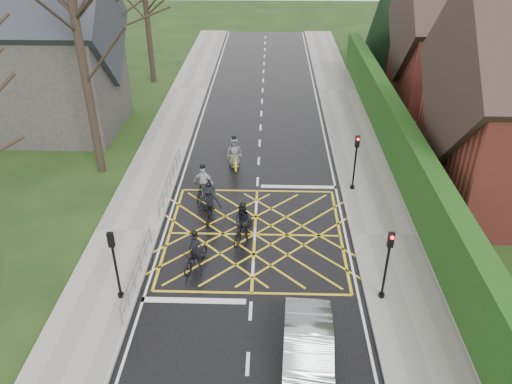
# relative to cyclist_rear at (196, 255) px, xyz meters

# --- Properties ---
(ground) EXTENTS (120.00, 120.00, 0.00)m
(ground) POSITION_rel_cyclist_rear_xyz_m (2.42, 2.39, -0.59)
(ground) COLOR black
(ground) RESTS_ON ground
(road) EXTENTS (9.00, 80.00, 0.01)m
(road) POSITION_rel_cyclist_rear_xyz_m (2.42, 2.39, -0.58)
(road) COLOR black
(road) RESTS_ON ground
(sidewalk_right) EXTENTS (3.00, 80.00, 0.15)m
(sidewalk_right) POSITION_rel_cyclist_rear_xyz_m (8.42, 2.39, -0.51)
(sidewalk_right) COLOR gray
(sidewalk_right) RESTS_ON ground
(sidewalk_left) EXTENTS (3.00, 80.00, 0.15)m
(sidewalk_left) POSITION_rel_cyclist_rear_xyz_m (-3.58, 2.39, -0.51)
(sidewalk_left) COLOR gray
(sidewalk_left) RESTS_ON ground
(stone_wall) EXTENTS (0.50, 38.00, 0.70)m
(stone_wall) POSITION_rel_cyclist_rear_xyz_m (10.17, 8.39, -0.24)
(stone_wall) COLOR slate
(stone_wall) RESTS_ON ground
(hedge) EXTENTS (0.90, 38.00, 2.80)m
(hedge) POSITION_rel_cyclist_rear_xyz_m (10.17, 8.39, 1.51)
(hedge) COLOR #163B10
(hedge) RESTS_ON stone_wall
(house_far) EXTENTS (9.80, 8.80, 10.30)m
(house_far) POSITION_rel_cyclist_rear_xyz_m (17.17, 20.39, 3.77)
(house_far) COLOR maroon
(house_far) RESTS_ON ground
(conifer) EXTENTS (4.60, 4.60, 10.00)m
(conifer) POSITION_rel_cyclist_rear_xyz_m (13.17, 28.39, 4.41)
(conifer) COLOR black
(conifer) RESTS_ON ground
(church) EXTENTS (8.80, 7.80, 11.00)m
(church) POSITION_rel_cyclist_rear_xyz_m (-11.11, 14.39, 4.34)
(church) COLOR #2D2B28
(church) RESTS_ON ground
(tree_near) EXTENTS (9.24, 9.24, 11.44)m
(tree_near) POSITION_rel_cyclist_rear_xyz_m (-6.58, 8.39, 7.32)
(tree_near) COLOR black
(tree_near) RESTS_ON ground
(railing_south) EXTENTS (0.05, 5.04, 1.03)m
(railing_south) POSITION_rel_cyclist_rear_xyz_m (-2.23, -1.11, 0.19)
(railing_south) COLOR slate
(railing_south) RESTS_ON ground
(railing_north) EXTENTS (0.05, 6.04, 1.03)m
(railing_north) POSITION_rel_cyclist_rear_xyz_m (-2.23, 6.39, 0.20)
(railing_north) COLOR slate
(railing_north) RESTS_ON ground
(traffic_light_ne) EXTENTS (0.24, 0.31, 3.21)m
(traffic_light_ne) POSITION_rel_cyclist_rear_xyz_m (7.52, 6.58, 1.07)
(traffic_light_ne) COLOR black
(traffic_light_ne) RESTS_ON ground
(traffic_light_se) EXTENTS (0.24, 0.31, 3.21)m
(traffic_light_se) POSITION_rel_cyclist_rear_xyz_m (7.52, -1.82, 1.07)
(traffic_light_se) COLOR black
(traffic_light_se) RESTS_ON ground
(traffic_light_sw) EXTENTS (0.24, 0.31, 3.21)m
(traffic_light_sw) POSITION_rel_cyclist_rear_xyz_m (-2.68, -2.11, 1.07)
(traffic_light_sw) COLOR black
(traffic_light_sw) RESTS_ON ground
(cyclist_rear) EXTENTS (1.32, 1.97, 1.81)m
(cyclist_rear) POSITION_rel_cyclist_rear_xyz_m (0.00, 0.00, 0.00)
(cyclist_rear) COLOR black
(cyclist_rear) RESTS_ON ground
(cyclist_back) EXTENTS (1.29, 2.03, 1.98)m
(cyclist_back) POSITION_rel_cyclist_rear_xyz_m (1.91, 2.01, 0.16)
(cyclist_back) COLOR black
(cyclist_back) RESTS_ON ground
(cyclist_mid) EXTENTS (1.19, 2.06, 1.99)m
(cyclist_mid) POSITION_rel_cyclist_rear_xyz_m (0.17, 3.72, 0.14)
(cyclist_mid) COLOR black
(cyclist_mid) RESTS_ON ground
(cyclist_front) EXTENTS (1.14, 2.05, 1.98)m
(cyclist_front) POSITION_rel_cyclist_rear_xyz_m (-0.34, 5.58, 0.14)
(cyclist_front) COLOR black
(cyclist_front) RESTS_ON ground
(cyclist_lead) EXTENTS (1.07, 2.09, 1.94)m
(cyclist_lead) POSITION_rel_cyclist_rear_xyz_m (1.02, 9.17, 0.08)
(cyclist_lead) COLOR yellow
(cyclist_lead) RESTS_ON ground
(car) EXTENTS (1.85, 4.73, 1.53)m
(car) POSITION_rel_cyclist_rear_xyz_m (4.41, -5.28, 0.18)
(car) COLOR #ADB0B4
(car) RESTS_ON ground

